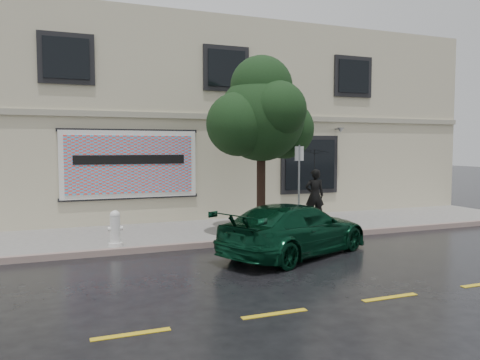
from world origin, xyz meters
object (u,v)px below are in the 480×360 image
object	(u,v)px
car	(295,229)
fire_hydrant	(115,229)
street_tree	(261,119)
pedestrian	(315,195)

from	to	relation	value
car	fire_hydrant	size ratio (longest dim) A/B	4.80
street_tree	fire_hydrant	world-z (taller)	street_tree
car	pedestrian	size ratio (longest dim) A/B	2.49
car	pedestrian	distance (m)	4.29
car	fire_hydrant	xyz separation A→B (m)	(-4.00, 1.87, -0.04)
street_tree	fire_hydrant	distance (m)	4.98
pedestrian	street_tree	world-z (taller)	street_tree
car	street_tree	xyz separation A→B (m)	(0.10, 2.27, 2.76)
fire_hydrant	street_tree	bearing A→B (deg)	23.10
street_tree	fire_hydrant	xyz separation A→B (m)	(-4.10, -0.40, -2.80)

